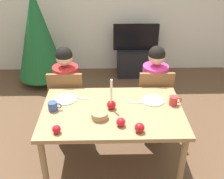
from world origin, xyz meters
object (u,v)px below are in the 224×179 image
(candle_centerpiece, at_px, (111,103))
(person_left_child, at_px, (68,94))
(mug_right, at_px, (174,101))
(apple_near_candle, at_px, (56,129))
(apple_by_right_mug, at_px, (121,122))
(tv_stand, at_px, (135,62))
(bowl_walnuts, at_px, (100,115))
(person_right_child, at_px, (154,93))
(plate_right, at_px, (153,100))
(chair_left, at_px, (68,99))
(christmas_tree, at_px, (38,34))
(apple_by_left_plate, at_px, (140,128))
(dining_table, at_px, (112,117))
(plate_left, at_px, (66,99))
(chair_right, at_px, (154,98))
(tv, at_px, (136,37))
(mug_left, at_px, (53,106))

(candle_centerpiece, bearing_deg, person_left_child, 130.44)
(person_left_child, bearing_deg, mug_right, -25.63)
(apple_near_candle, bearing_deg, candle_centerpiece, 37.38)
(apple_by_right_mug, bearing_deg, person_left_child, 123.91)
(tv_stand, relative_size, bowl_walnuts, 4.07)
(person_right_child, relative_size, plate_right, 5.09)
(person_right_child, height_order, mug_right, person_right_child)
(chair_left, distance_m, plate_right, 1.09)
(christmas_tree, relative_size, apple_by_left_plate, 18.90)
(candle_centerpiece, bearing_deg, dining_table, -69.59)
(plate_right, height_order, bowl_walnuts, bowl_walnuts)
(tv_stand, height_order, plate_right, plate_right)
(plate_left, xyz_separation_m, apple_near_candle, (-0.01, -0.55, 0.03))
(christmas_tree, distance_m, plate_left, 1.93)
(plate_left, relative_size, bowl_walnuts, 1.47)
(bowl_walnuts, bearing_deg, tv_stand, 76.42)
(plate_left, relative_size, apple_by_right_mug, 2.78)
(chair_left, xyz_separation_m, mug_right, (1.15, -0.52, 0.29))
(plate_right, bearing_deg, dining_table, -159.26)
(bowl_walnuts, height_order, apple_by_left_plate, apple_by_left_plate)
(candle_centerpiece, bearing_deg, person_right_child, 49.12)
(dining_table, height_order, person_right_child, person_right_child)
(person_left_child, bearing_deg, apple_near_candle, -87.82)
(chair_right, distance_m, person_right_child, 0.07)
(tv_stand, xyz_separation_m, plate_right, (-0.04, -2.14, 0.52))
(plate_left, bearing_deg, dining_table, -23.11)
(tv_stand, height_order, tv, tv)
(mug_right, height_order, apple_by_right_mug, mug_right)
(christmas_tree, bearing_deg, chair_right, -40.16)
(person_left_child, distance_m, christmas_tree, 1.54)
(plate_right, height_order, apple_by_right_mug, apple_by_right_mug)
(apple_by_left_plate, relative_size, apple_by_right_mug, 1.06)
(mug_left, bearing_deg, plate_left, 63.34)
(candle_centerpiece, xyz_separation_m, mug_left, (-0.57, -0.01, -0.02))
(person_left_child, distance_m, mug_right, 1.30)
(person_left_child, bearing_deg, person_right_child, 0.00)
(tv, height_order, christmas_tree, christmas_tree)
(dining_table, distance_m, person_right_child, 0.83)
(christmas_tree, xyz_separation_m, apple_by_left_plate, (1.38, -2.37, -0.07))
(bowl_walnuts, bearing_deg, mug_left, 162.09)
(dining_table, height_order, plate_right, plate_right)
(person_right_child, bearing_deg, tv_stand, 92.02)
(chair_left, relative_size, mug_left, 6.71)
(person_right_child, bearing_deg, bowl_walnuts, -129.94)
(apple_by_right_mug, bearing_deg, plate_right, 49.42)
(person_left_child, height_order, mug_left, person_left_child)
(tv, relative_size, candle_centerpiece, 2.42)
(person_right_child, bearing_deg, candle_centerpiece, -130.88)
(chair_right, relative_size, mug_right, 7.05)
(christmas_tree, bearing_deg, apple_by_right_mug, -61.77)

